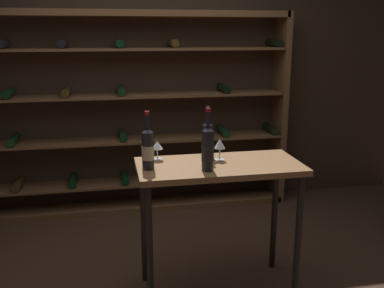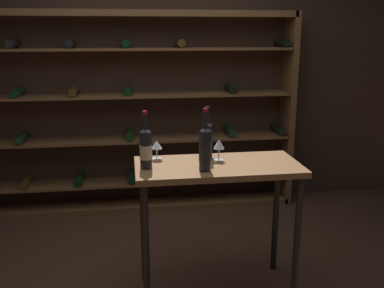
# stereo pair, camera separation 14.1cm
# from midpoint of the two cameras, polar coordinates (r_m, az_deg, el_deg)

# --- Properties ---
(back_wall) EXTENTS (5.62, 0.10, 2.73)m
(back_wall) POSITION_cam_midpoint_polar(r_m,az_deg,el_deg) (4.51, -3.80, 9.15)
(back_wall) COLOR #3D2B1E
(back_wall) RESTS_ON ground
(wine_rack) EXTENTS (3.35, 0.32, 1.98)m
(wine_rack) POSITION_cam_midpoint_polar(r_m,az_deg,el_deg) (4.34, -7.57, 3.74)
(wine_rack) COLOR brown
(wine_rack) RESTS_ON ground
(tasting_table) EXTENTS (1.09, 0.52, 0.94)m
(tasting_table) POSITION_cam_midpoint_polar(r_m,az_deg,el_deg) (2.91, 4.77, -5.07)
(tasting_table) COLOR brown
(tasting_table) RESTS_ON ground
(wine_bottle_gold_foil) EXTENTS (0.07, 0.07, 0.36)m
(wine_bottle_gold_foil) POSITION_cam_midpoint_polar(r_m,az_deg,el_deg) (2.99, 3.37, 0.64)
(wine_bottle_gold_foil) COLOR black
(wine_bottle_gold_foil) RESTS_ON tasting_table
(wine_bottle_amber_reserve) EXTENTS (0.08, 0.08, 0.40)m
(wine_bottle_amber_reserve) POSITION_cam_midpoint_polar(r_m,az_deg,el_deg) (2.69, 3.24, -0.62)
(wine_bottle_amber_reserve) COLOR black
(wine_bottle_amber_reserve) RESTS_ON tasting_table
(wine_bottle_black_capsule) EXTENTS (0.08, 0.08, 0.37)m
(wine_bottle_black_capsule) POSITION_cam_midpoint_polar(r_m,az_deg,el_deg) (2.74, -4.65, -0.52)
(wine_bottle_black_capsule) COLOR black
(wine_bottle_black_capsule) RESTS_ON tasting_table
(wine_glass_stemmed_center) EXTENTS (0.08, 0.08, 0.13)m
(wine_glass_stemmed_center) POSITION_cam_midpoint_polar(r_m,az_deg,el_deg) (2.95, -3.31, -0.24)
(wine_glass_stemmed_center) COLOR silver
(wine_glass_stemmed_center) RESTS_ON tasting_table
(wine_glass_stemmed_left) EXTENTS (0.08, 0.08, 0.15)m
(wine_glass_stemmed_left) POSITION_cam_midpoint_polar(r_m,az_deg,el_deg) (2.92, 4.94, -0.15)
(wine_glass_stemmed_left) COLOR silver
(wine_glass_stemmed_left) RESTS_ON tasting_table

